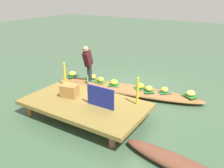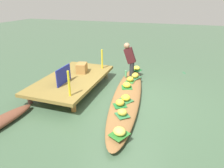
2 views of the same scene
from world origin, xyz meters
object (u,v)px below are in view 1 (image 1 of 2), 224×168
(banana_bunch_7, at_px, (72,74))
(produce_crate, at_px, (70,91))
(banana_bunch_1, at_px, (114,82))
(vendor_person, at_px, (88,61))
(banana_bunch_6, at_px, (165,90))
(banana_bunch_5, at_px, (140,86))
(banana_bunch_2, at_px, (149,89))
(water_bottle, at_px, (87,79))
(moored_boat, at_px, (185,167))
(banana_bunch_0, at_px, (191,93))
(banana_bunch_3, at_px, (92,77))
(banana_bunch_4, at_px, (101,80))
(vendor_boat, at_px, (125,89))
(market_banner, at_px, (100,97))

(banana_bunch_7, relative_size, produce_crate, 0.59)
(banana_bunch_1, bearing_deg, vendor_person, 9.35)
(banana_bunch_6, bearing_deg, banana_bunch_5, 8.82)
(banana_bunch_2, bearing_deg, water_bottle, 10.75)
(banana_bunch_2, relative_size, vendor_person, 0.19)
(moored_boat, relative_size, banana_bunch_0, 9.41)
(banana_bunch_3, bearing_deg, produce_crate, 107.97)
(vendor_person, xyz_separation_m, water_bottle, (-0.04, 0.12, -0.58))
(banana_bunch_5, height_order, banana_bunch_7, banana_bunch_7)
(banana_bunch_6, height_order, produce_crate, produce_crate)
(banana_bunch_2, bearing_deg, vendor_person, 7.40)
(moored_boat, bearing_deg, banana_bunch_2, -46.53)
(moored_boat, xyz_separation_m, banana_bunch_7, (4.76, -2.44, 0.19))
(banana_bunch_1, xyz_separation_m, produce_crate, (0.34, 1.74, 0.27))
(banana_bunch_0, height_order, banana_bunch_2, banana_bunch_2)
(banana_bunch_1, xyz_separation_m, banana_bunch_3, (0.92, -0.06, 0.00))
(banana_bunch_4, bearing_deg, banana_bunch_5, -171.36)
(banana_bunch_6, xyz_separation_m, water_bottle, (2.49, 0.58, 0.03))
(vendor_person, bearing_deg, banana_bunch_4, -161.85)
(moored_boat, xyz_separation_m, produce_crate, (3.37, -0.75, 0.46))
(banana_bunch_5, height_order, vendor_person, vendor_person)
(banana_bunch_5, bearing_deg, moored_boat, 129.22)
(vendor_person, bearing_deg, banana_bunch_0, -169.48)
(banana_bunch_4, relative_size, water_bottle, 1.01)
(banana_bunch_1, bearing_deg, vendor_boat, -163.73)
(banana_bunch_3, xyz_separation_m, banana_bunch_5, (-1.77, -0.13, -0.01))
(vendor_boat, xyz_separation_m, vendor_person, (1.28, 0.26, 0.81))
(banana_bunch_0, distance_m, produce_crate, 3.48)
(banana_bunch_4, xyz_separation_m, water_bottle, (0.36, 0.25, 0.03))
(banana_bunch_7, relative_size, water_bottle, 1.07)
(banana_bunch_2, bearing_deg, moored_boat, 125.42)
(moored_boat, height_order, banana_bunch_5, banana_bunch_5)
(vendor_boat, relative_size, market_banner, 6.46)
(banana_bunch_2, bearing_deg, produce_crate, 50.89)
(banana_bunch_2, relative_size, water_bottle, 0.97)
(banana_bunch_2, xyz_separation_m, banana_bunch_6, (-0.43, -0.18, -0.01))
(banana_bunch_3, bearing_deg, banana_bunch_1, 176.12)
(vendor_boat, xyz_separation_m, banana_bunch_7, (2.09, 0.16, 0.20))
(produce_crate, bearing_deg, banana_bunch_4, -84.09)
(produce_crate, bearing_deg, banana_bunch_3, -72.03)
(banana_bunch_5, bearing_deg, banana_bunch_6, -171.18)
(banana_bunch_7, relative_size, vendor_person, 0.21)
(market_banner, bearing_deg, banana_bunch_2, -103.20)
(vendor_boat, bearing_deg, banana_bunch_7, -3.43)
(banana_bunch_3, relative_size, banana_bunch_5, 1.23)
(moored_boat, distance_m, banana_bunch_4, 4.33)
(banana_bunch_5, distance_m, vendor_person, 1.90)
(banana_bunch_1, relative_size, banana_bunch_5, 0.97)
(moored_boat, relative_size, banana_bunch_1, 10.30)
(vendor_boat, height_order, banana_bunch_0, banana_bunch_0)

